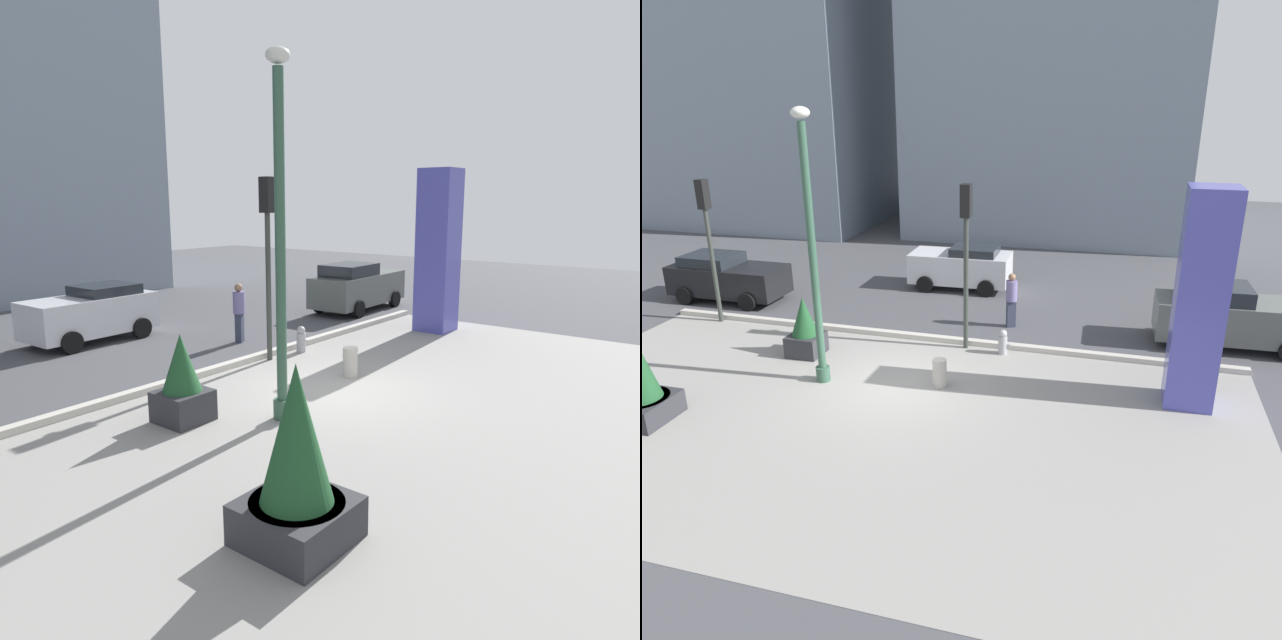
{
  "view_description": "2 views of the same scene",
  "coord_description": "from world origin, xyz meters",
  "views": [
    {
      "loc": [
        -9.91,
        -7.43,
        4.18
      ],
      "look_at": [
        1.63,
        1.5,
        1.19
      ],
      "focal_mm": 32.47,
      "sensor_mm": 36.0,
      "label": 1
    },
    {
      "loc": [
        5.43,
        -13.05,
        7.01
      ],
      "look_at": [
        1.46,
        1.29,
        1.47
      ],
      "focal_mm": 33.77,
      "sensor_mm": 36.0,
      "label": 2
    }
  ],
  "objects": [
    {
      "name": "fire_hydrant",
      "position": [
        2.3,
        2.68,
        0.37
      ],
      "size": [
        0.36,
        0.26,
        0.75
      ],
      "color": "#99999E",
      "rests_on": "ground_plane"
    },
    {
      "name": "traffic_light_corner",
      "position": [
        1.15,
        2.84,
        3.22
      ],
      "size": [
        0.28,
        0.42,
        4.8
      ],
      "color": "#333833",
      "rests_on": "ground_plane"
    },
    {
      "name": "art_pillar_blue",
      "position": [
        7.21,
        0.99,
        2.6
      ],
      "size": [
        1.11,
        1.11,
        5.21
      ],
      "primitive_type": "cube",
      "color": "#4C4CAD",
      "rests_on": "ground_plane"
    },
    {
      "name": "concrete_bollard",
      "position": [
        1.17,
        0.22,
        0.38
      ],
      "size": [
        0.36,
        0.36,
        0.75
      ],
      "primitive_type": "cylinder",
      "color": "#B2ADA3",
      "rests_on": "ground_plane"
    },
    {
      "name": "car_far_lane",
      "position": [
        -0.55,
        8.56,
        0.87
      ],
      "size": [
        3.85,
        2.04,
        1.68
      ],
      "color": "silver",
      "rests_on": "ground_plane"
    },
    {
      "name": "pedestrian_crossing",
      "position": [
        2.09,
        4.93,
        1.0
      ],
      "size": [
        0.48,
        0.48,
        1.78
      ],
      "color": "#33384C",
      "rests_on": "ground_plane"
    },
    {
      "name": "potted_plant_curbside",
      "position": [
        -4.91,
        -3.19,
        0.99
      ],
      "size": [
        1.28,
        1.28,
        2.32
      ],
      "color": "#2D2D33",
      "rests_on": "ground_plane"
    },
    {
      "name": "lamp_post",
      "position": [
        -1.87,
        -0.29,
        3.32
      ],
      "size": [
        0.44,
        0.44,
        6.81
      ],
      "color": "#335642",
      "rests_on": "ground_plane"
    },
    {
      "name": "car_curb_east",
      "position": [
        8.66,
        5.1,
        0.93
      ],
      "size": [
        4.56,
        2.11,
        1.86
      ],
      "color": "#565B56",
      "rests_on": "ground_plane"
    },
    {
      "name": "potted_plant_near_left",
      "position": [
        -3.15,
        1.14,
        0.78
      ],
      "size": [
        0.93,
        0.93,
        1.74
      ],
      "color": "#2D2D33",
      "rests_on": "ground_plane"
    },
    {
      "name": "ground_plane",
      "position": [
        0.0,
        4.0,
        0.0
      ],
      "size": [
        60.0,
        60.0,
        0.0
      ],
      "primitive_type": "plane",
      "color": "#47474C"
    },
    {
      "name": "plaza_pavement",
      "position": [
        0.0,
        -2.0,
        0.0
      ],
      "size": [
        18.0,
        10.0,
        0.02
      ],
      "primitive_type": "cube",
      "color": "gray",
      "rests_on": "ground_plane"
    },
    {
      "name": "curb_strip",
      "position": [
        0.0,
        3.12,
        0.08
      ],
      "size": [
        18.0,
        0.24,
        0.16
      ],
      "primitive_type": "cube",
      "color": "#B7B2A8",
      "rests_on": "ground_plane"
    }
  ]
}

